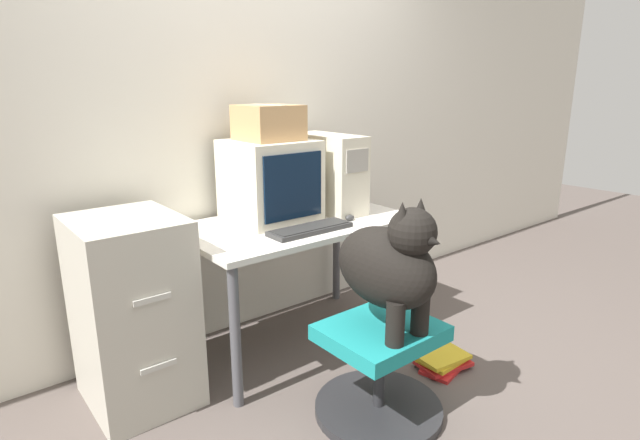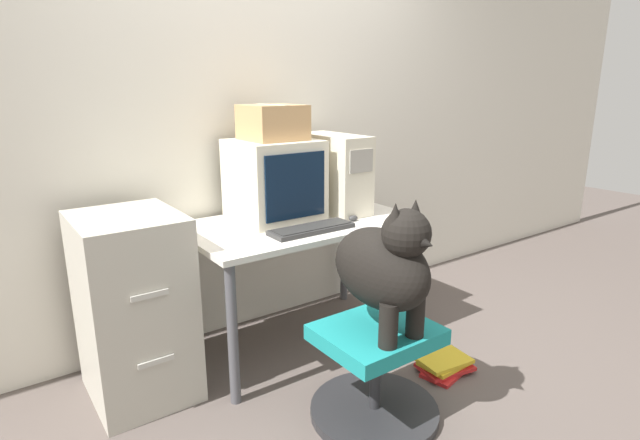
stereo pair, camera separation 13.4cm
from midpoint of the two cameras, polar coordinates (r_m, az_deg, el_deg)
name	(u,v)px [view 1 (the left image)]	position (r m, az deg, el deg)	size (l,w,h in m)	color
ground_plane	(338,367)	(2.78, 0.63, -16.44)	(12.00, 12.00, 0.00)	#564C47
wall_back	(251,113)	(3.03, -9.21, 11.97)	(8.00, 0.05, 2.60)	silver
desk	(296,236)	(2.79, -4.17, -1.89)	(1.26, 0.73, 0.73)	silver
crt_monitor	(270,181)	(2.76, -7.09, 4.49)	(0.44, 0.44, 0.44)	beige
pc_tower	(328,173)	(2.95, -0.40, 5.40)	(0.21, 0.50, 0.45)	beige
keyboard	(310,229)	(2.56, -2.62, -1.03)	(0.46, 0.15, 0.03)	#2D2D2D
computer_mouse	(350,218)	(2.76, 2.03, 0.25)	(0.06, 0.04, 0.03)	#333333
office_chair	(380,371)	(2.35, 5.13, -16.80)	(0.59, 0.59, 0.44)	#262628
dog	(390,264)	(2.10, 6.21, -5.02)	(0.28, 0.53, 0.59)	black
filing_cabinet	(133,312)	(2.52, -22.04, -9.70)	(0.45, 0.54, 0.90)	#B7B2A3
cardboard_box	(268,123)	(2.73, -7.35, 10.98)	(0.30, 0.30, 0.19)	tan
book_stack_floor	(443,361)	(2.81, 12.51, -15.50)	(0.30, 0.23, 0.08)	red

